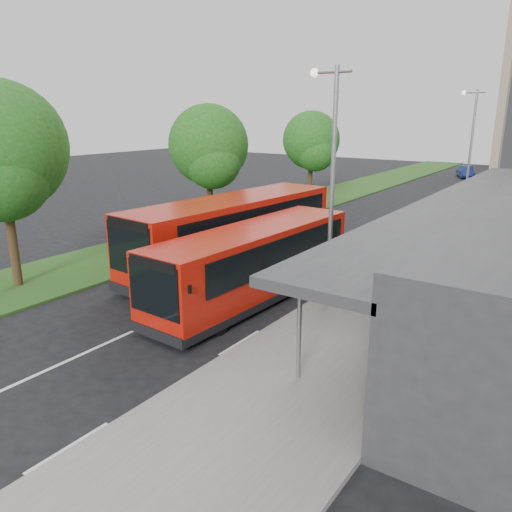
{
  "coord_description": "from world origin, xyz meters",
  "views": [
    {
      "loc": [
        11.57,
        -13.07,
        6.71
      ],
      "look_at": [
        1.24,
        1.82,
        1.5
      ],
      "focal_mm": 35.0,
      "sensor_mm": 36.0,
      "label": 1
    }
  ],
  "objects": [
    {
      "name": "grass_verge",
      "position": [
        -7.0,
        20.0,
        0.05
      ],
      "size": [
        5.0,
        80.0,
        0.1
      ],
      "primitive_type": "cube",
      "color": "#234F19",
      "rests_on": "ground"
    },
    {
      "name": "tree_near",
      "position": [
        -7.01,
        -2.95,
        5.14
      ],
      "size": [
        4.95,
        4.95,
        7.96
      ],
      "color": "#352515",
      "rests_on": "ground"
    },
    {
      "name": "kerb_dashes",
      "position": [
        3.3,
        19.0,
        0.01
      ],
      "size": [
        0.12,
        56.0,
        0.01
      ],
      "color": "silver",
      "rests_on": "ground"
    },
    {
      "name": "litter_bin",
      "position": [
        6.02,
        10.23,
        0.64
      ],
      "size": [
        0.6,
        0.6,
        0.97
      ],
      "primitive_type": "cylinder",
      "rotation": [
        0.0,
        0.0,
        0.11
      ],
      "color": "#382916",
      "rests_on": "pavement"
    },
    {
      "name": "lamp_post_near",
      "position": [
        4.12,
        2.0,
        4.72
      ],
      "size": [
        1.44,
        0.28,
        8.0
      ],
      "color": "gray",
      "rests_on": "pavement"
    },
    {
      "name": "bus_second",
      "position": [
        -1.4,
        3.88,
        1.62
      ],
      "size": [
        3.66,
        11.36,
        3.17
      ],
      "rotation": [
        0.0,
        0.0,
        -0.08
      ],
      "color": "#AB0F09",
      "rests_on": "ground"
    },
    {
      "name": "tree_far",
      "position": [
        -7.01,
        21.05,
        4.45
      ],
      "size": [
        4.33,
        4.33,
        6.9
      ],
      "color": "#352515",
      "rests_on": "ground"
    },
    {
      "name": "lamp_post_far",
      "position": [
        4.12,
        22.0,
        4.72
      ],
      "size": [
        1.44,
        0.28,
        8.0
      ],
      "color": "gray",
      "rests_on": "pavement"
    },
    {
      "name": "bollard",
      "position": [
        5.59,
        16.62,
        0.62
      ],
      "size": [
        0.2,
        0.2,
        0.95
      ],
      "primitive_type": "cylinder",
      "rotation": [
        0.0,
        0.0,
        0.4
      ],
      "color": "#FFBA0D",
      "rests_on": "pavement"
    },
    {
      "name": "tree_mid",
      "position": [
        -7.01,
        9.05,
        4.67
      ],
      "size": [
        4.52,
        4.52,
        7.24
      ],
      "color": "#352515",
      "rests_on": "ground"
    },
    {
      "name": "pavement",
      "position": [
        6.0,
        20.0,
        0.07
      ],
      "size": [
        5.0,
        80.0,
        0.15
      ],
      "primitive_type": "cube",
      "color": "slate",
      "rests_on": "ground"
    },
    {
      "name": "bus_main",
      "position": [
        1.57,
        1.22,
        1.4
      ],
      "size": [
        2.88,
        9.78,
        2.74
      ],
      "rotation": [
        0.0,
        0.0,
        -0.04
      ],
      "color": "#AB0F09",
      "rests_on": "ground"
    },
    {
      "name": "ground",
      "position": [
        0.0,
        0.0,
        0.0
      ],
      "size": [
        120.0,
        120.0,
        0.0
      ],
      "primitive_type": "plane",
      "color": "black",
      "rests_on": "ground"
    },
    {
      "name": "lane_centre_line",
      "position": [
        0.0,
        15.0,
        0.01
      ],
      "size": [
        0.12,
        70.0,
        0.01
      ],
      "primitive_type": "cube",
      "color": "silver",
      "rests_on": "ground"
    },
    {
      "name": "car_far",
      "position": [
        -0.71,
        44.08,
        0.63
      ],
      "size": [
        2.66,
        4.03,
        1.25
      ],
      "primitive_type": "imported",
      "rotation": [
        0.0,
        0.0,
        0.39
      ],
      "color": "navy",
      "rests_on": "ground"
    },
    {
      "name": "car_near",
      "position": [
        1.87,
        36.81,
        0.55
      ],
      "size": [
        1.29,
        3.2,
        1.09
      ],
      "primitive_type": "imported",
      "rotation": [
        0.0,
        0.0,
        -0.0
      ],
      "color": "#580C19",
      "rests_on": "ground"
    }
  ]
}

